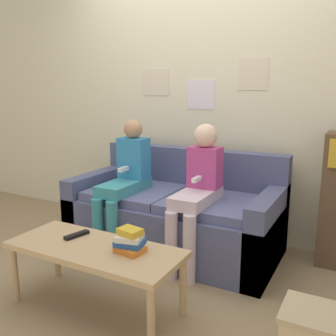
{
  "coord_description": "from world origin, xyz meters",
  "views": [
    {
      "loc": [
        1.36,
        -2.12,
        1.33
      ],
      "look_at": [
        0.0,
        0.4,
        0.72
      ],
      "focal_mm": 40.0,
      "sensor_mm": 36.0,
      "label": 1
    }
  ],
  "objects_px": {
    "couch": "(176,216)",
    "person_left": "(125,179)",
    "coffee_table": "(95,254)",
    "person_right": "(197,187)",
    "tv_remote": "(77,235)"
  },
  "relations": [
    {
      "from": "coffee_table",
      "to": "tv_remote",
      "type": "bearing_deg",
      "value": 161.44
    },
    {
      "from": "tv_remote",
      "to": "coffee_table",
      "type": "bearing_deg",
      "value": -4.73
    },
    {
      "from": "person_right",
      "to": "couch",
      "type": "bearing_deg",
      "value": 144.91
    },
    {
      "from": "person_left",
      "to": "person_right",
      "type": "relative_size",
      "value": 1.01
    },
    {
      "from": "person_left",
      "to": "person_right",
      "type": "height_order",
      "value": "person_left"
    },
    {
      "from": "tv_remote",
      "to": "person_right",
      "type": "bearing_deg",
      "value": 70.58
    },
    {
      "from": "person_left",
      "to": "person_right",
      "type": "distance_m",
      "value": 0.65
    },
    {
      "from": "coffee_table",
      "to": "person_right",
      "type": "distance_m",
      "value": 0.92
    },
    {
      "from": "person_left",
      "to": "tv_remote",
      "type": "distance_m",
      "value": 0.8
    },
    {
      "from": "coffee_table",
      "to": "person_right",
      "type": "xyz_separation_m",
      "value": [
        0.3,
        0.83,
        0.25
      ]
    },
    {
      "from": "person_left",
      "to": "tv_remote",
      "type": "bearing_deg",
      "value": -78.74
    },
    {
      "from": "tv_remote",
      "to": "couch",
      "type": "bearing_deg",
      "value": 91.14
    },
    {
      "from": "couch",
      "to": "person_left",
      "type": "bearing_deg",
      "value": -151.2
    },
    {
      "from": "couch",
      "to": "person_left",
      "type": "distance_m",
      "value": 0.53
    },
    {
      "from": "coffee_table",
      "to": "tv_remote",
      "type": "distance_m",
      "value": 0.21
    }
  ]
}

